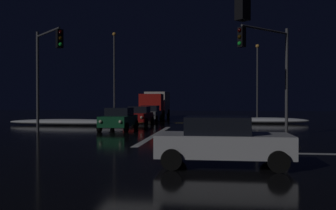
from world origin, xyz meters
TOP-DOWN VIEW (x-y plane):
  - ground at (0.00, 0.00)m, footprint 120.00×120.00m
  - stop_line_north at (0.00, 7.41)m, footprint 0.35×12.62m
  - centre_line_ns at (0.00, 19.01)m, footprint 22.00×0.15m
  - crosswalk_bar_east at (7.51, 0.00)m, footprint 12.62×0.40m
  - snow_bank_left_curb at (-8.21, 14.68)m, footprint 11.00×1.50m
  - snow_bank_right_curb at (8.21, 19.11)m, footprint 7.37×1.50m
  - sedan_green at (-3.05, 10.19)m, footprint 2.02×4.33m
  - sedan_red at (-2.86, 16.27)m, footprint 2.02×4.33m
  - sedan_gray at (-2.84, 21.60)m, footprint 2.02×4.33m
  - box_truck at (-3.27, 28.32)m, footprint 2.68×8.28m
  - sedan_white_crossing at (3.77, -3.16)m, footprint 4.33×2.02m
  - traffic_signal_ne at (6.60, 6.60)m, footprint 3.17×3.17m
  - traffic_signal_nw at (-6.72, 6.72)m, footprint 2.94×2.94m
  - streetlamp_left_far at (-8.51, 29.01)m, footprint 0.44×0.44m
  - streetlamp_right_far at (8.51, 29.01)m, footprint 0.44×0.44m

SIDE VIEW (x-z plane):
  - ground at x=0.00m, z-range -0.10..0.00m
  - stop_line_north at x=0.00m, z-range 0.00..0.01m
  - centre_line_ns at x=0.00m, z-range 0.00..0.01m
  - crosswalk_bar_east at x=7.51m, z-range 0.00..0.01m
  - snow_bank_left_curb at x=-8.21m, z-range 0.00..0.52m
  - snow_bank_right_curb at x=8.21m, z-range 0.00..0.55m
  - sedan_green at x=-3.05m, z-range 0.02..1.59m
  - sedan_red at x=-2.86m, z-range 0.02..1.59m
  - sedan_gray at x=-2.84m, z-range 0.02..1.59m
  - sedan_white_crossing at x=3.77m, z-range 0.02..1.59m
  - box_truck at x=-3.27m, z-range 0.17..3.25m
  - traffic_signal_ne at x=6.60m, z-range 1.20..7.55m
  - traffic_signal_nw at x=-6.72m, z-range 1.20..7.71m
  - streetlamp_right_far at x=8.51m, z-range 0.68..9.27m
  - streetlamp_left_far at x=-8.51m, z-range 0.71..11.06m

